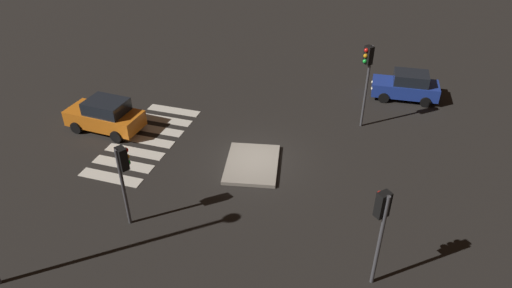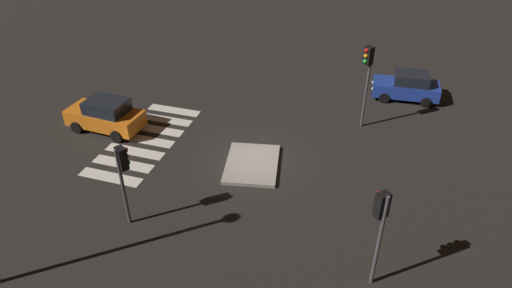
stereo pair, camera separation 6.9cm
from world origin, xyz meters
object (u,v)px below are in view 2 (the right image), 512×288
Objects in this scene: car_orange at (105,115)px; traffic_light_north at (380,217)px; car_blue at (407,86)px; traffic_island at (252,164)px; traffic_light_west at (368,67)px; traffic_light_east at (123,167)px.

traffic_light_north is (6.34, 15.07, 2.17)m from car_orange.
traffic_light_north is (15.18, -0.64, 2.22)m from car_blue.
traffic_light_north is at bearing 48.96° from traffic_island.
car_orange is at bearing -28.39° from traffic_light_west.
traffic_light_west reaches higher than car_orange.
car_blue reaches higher than traffic_island.
car_orange is 18.02m from car_blue.
car_orange is 14.42m from traffic_light_west.
traffic_light_west is at bearing -157.99° from car_orange.
traffic_light_west is (4.29, -2.30, 2.76)m from car_blue.
traffic_light_north is at bearing 83.28° from car_blue.
traffic_island is at bearing 2.24° from traffic_light_west.
traffic_light_north reaches higher than car_orange.
traffic_light_east is at bearing 50.65° from car_blue.
traffic_island is at bearing 177.69° from car_orange.
traffic_light_west is 1.18× the size of traffic_light_north.
traffic_island is 8.85m from car_orange.
traffic_light_east is at bearing 133.20° from car_orange.
traffic_light_west is 11.03m from traffic_light_north.
traffic_light_west is 1.29× the size of traffic_light_east.
traffic_island is 0.80× the size of traffic_light_west.
car_blue is 1.02× the size of traffic_light_north.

